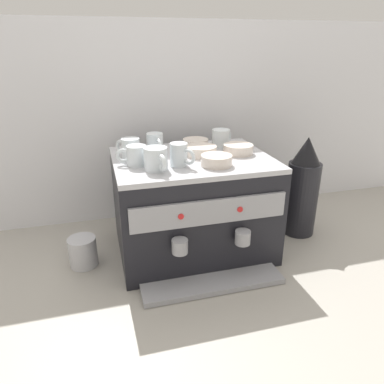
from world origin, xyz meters
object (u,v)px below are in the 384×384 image
(ceramic_cup_0, at_px, (180,155))
(ceramic_bowl_3, at_px, (196,143))
(ceramic_cup_3, at_px, (135,156))
(ceramic_cup_4, at_px, (221,138))
(ceramic_bowl_0, at_px, (201,151))
(ceramic_cup_2, at_px, (156,159))
(ceramic_bowl_1, at_px, (216,160))
(ceramic_cup_1, at_px, (155,144))
(ceramic_bowl_2, at_px, (238,149))
(espresso_machine, at_px, (192,205))
(milk_pitcher, at_px, (83,252))
(ceramic_cup_5, at_px, (130,148))
(coffee_grinder, at_px, (303,189))

(ceramic_cup_0, xyz_separation_m, ceramic_bowl_3, (0.13, 0.24, -0.03))
(ceramic_cup_3, bearing_deg, ceramic_bowl_3, 34.29)
(ceramic_cup_4, height_order, ceramic_bowl_0, ceramic_cup_4)
(ceramic_cup_2, distance_m, ceramic_bowl_1, 0.22)
(ceramic_cup_1, xyz_separation_m, ceramic_bowl_1, (0.19, -0.21, -0.02))
(ceramic_bowl_2, relative_size, ceramic_bowl_3, 1.09)
(ceramic_cup_2, relative_size, ceramic_cup_4, 1.22)
(ceramic_cup_1, height_order, ceramic_bowl_0, ceramic_cup_1)
(espresso_machine, relative_size, ceramic_cup_3, 5.47)
(ceramic_cup_1, bearing_deg, espresso_machine, -37.08)
(ceramic_cup_2, xyz_separation_m, ceramic_bowl_2, (0.35, 0.12, -0.02))
(ceramic_cup_3, relative_size, milk_pitcher, 0.94)
(ceramic_cup_1, relative_size, ceramic_cup_5, 1.11)
(ceramic_bowl_3, bearing_deg, ceramic_cup_0, -117.95)
(ceramic_cup_2, height_order, ceramic_cup_3, ceramic_cup_2)
(ceramic_cup_0, bearing_deg, espresso_machine, 50.82)
(coffee_grinder, distance_m, milk_pitcher, 0.97)
(espresso_machine, relative_size, ceramic_bowl_3, 5.56)
(ceramic_cup_2, bearing_deg, ceramic_bowl_2, 18.31)
(espresso_machine, relative_size, ceramic_cup_2, 4.84)
(ceramic_cup_3, xyz_separation_m, milk_pitcher, (-0.22, 0.02, -0.38))
(ceramic_bowl_0, distance_m, coffee_grinder, 0.51)
(ceramic_cup_0, distance_m, ceramic_cup_5, 0.21)
(ceramic_bowl_2, xyz_separation_m, ceramic_bowl_3, (-0.13, 0.15, -0.00))
(espresso_machine, bearing_deg, ceramic_cup_4, 37.70)
(ceramic_cup_5, xyz_separation_m, ceramic_bowl_1, (0.29, -0.17, -0.02))
(ceramic_cup_4, distance_m, milk_pitcher, 0.73)
(ceramic_cup_0, height_order, ceramic_cup_4, ceramic_cup_0)
(ceramic_bowl_1, xyz_separation_m, ceramic_bowl_3, (-0.00, 0.27, -0.00))
(ceramic_bowl_1, height_order, ceramic_bowl_3, ceramic_bowl_1)
(ceramic_cup_0, xyz_separation_m, milk_pitcher, (-0.38, 0.07, -0.38))
(ceramic_cup_5, height_order, milk_pitcher, ceramic_cup_5)
(ceramic_bowl_2, distance_m, coffee_grinder, 0.38)
(milk_pitcher, bearing_deg, ceramic_cup_2, -18.49)
(ceramic_bowl_0, xyz_separation_m, ceramic_bowl_3, (0.02, 0.13, -0.00))
(ceramic_cup_4, xyz_separation_m, ceramic_bowl_0, (-0.12, -0.11, -0.02))
(ceramic_cup_0, xyz_separation_m, ceramic_bowl_0, (0.11, 0.11, -0.02))
(espresso_machine, xyz_separation_m, coffee_grinder, (0.51, 0.00, 0.01))
(espresso_machine, xyz_separation_m, ceramic_cup_2, (-0.16, -0.11, 0.24))
(ceramic_cup_1, bearing_deg, ceramic_bowl_1, -48.74)
(ceramic_bowl_1, distance_m, milk_pitcher, 0.63)
(ceramic_bowl_3, bearing_deg, ceramic_cup_3, -145.71)
(ceramic_cup_4, relative_size, ceramic_cup_5, 1.06)
(espresso_machine, distance_m, ceramic_cup_2, 0.31)
(ceramic_cup_2, xyz_separation_m, ceramic_bowl_3, (0.22, 0.26, -0.02))
(espresso_machine, distance_m, ceramic_cup_3, 0.33)
(ceramic_cup_0, height_order, coffee_grinder, ceramic_cup_0)
(ceramic_cup_3, bearing_deg, ceramic_cup_1, 54.35)
(espresso_machine, relative_size, ceramic_cup_1, 5.61)
(ceramic_cup_1, distance_m, ceramic_cup_2, 0.21)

